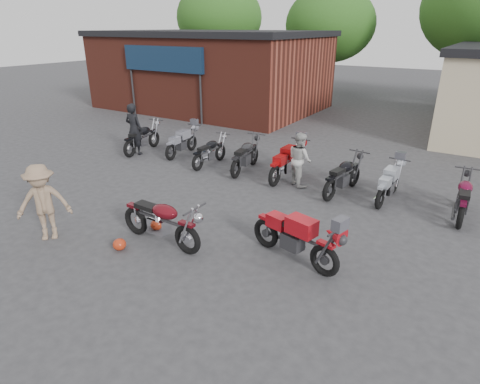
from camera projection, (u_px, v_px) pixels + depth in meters
The scene contains 18 objects.
ground at pixel (171, 248), 8.80m from camera, with size 90.00×90.00×0.00m, color #333335.
brick_building at pixel (212, 72), 23.40m from camera, with size 12.00×8.00×4.00m, color maroon.
tree_0 at pixel (220, 31), 31.30m from camera, with size 6.56×6.56×8.20m, color #285215, non-canonical shape.
tree_1 at pixel (329, 39), 27.02m from camera, with size 5.92×5.92×7.40m, color #285215, non-canonical shape.
vintage_motorcycle at pixel (161, 219), 8.73m from camera, with size 2.16×0.71×1.25m, color #570A12, non-canonical shape.
sportbike at pixel (296, 235), 8.09m from camera, with size 2.11×0.70×1.23m, color red, non-canonical shape.
helmet at pixel (119, 244), 8.68m from camera, with size 0.29×0.29×0.26m, color #AE2E12.
person_dark at pixel (134, 129), 14.90m from camera, with size 0.70×0.46×1.92m, color black.
person_light at pixel (300, 159), 12.01m from camera, with size 0.79×0.62×1.63m, color #B1B1AD.
person_tan at pixel (43, 203), 8.89m from camera, with size 1.15×0.66×1.77m, color #917559.
row_bike_0 at pixel (142, 136), 15.32m from camera, with size 2.06×0.68×1.20m, color black, non-canonical shape.
row_bike_1 at pixel (182, 141), 14.95m from camera, with size 1.90×0.63×1.10m, color gray, non-canonical shape.
row_bike_2 at pixel (210, 150), 13.85m from camera, with size 1.84×0.61×1.07m, color black, non-canonical shape.
row_bike_3 at pixel (246, 154), 13.26m from camera, with size 2.05×0.68×1.19m, color black, non-canonical shape.
row_bike_4 at pixel (287, 160), 12.59m from camera, with size 2.10×0.69×1.22m, color #AE0E10, non-canonical shape.
row_bike_5 at pixel (344, 174), 11.48m from camera, with size 2.04×0.67×1.18m, color black, non-canonical shape.
row_bike_6 at pixel (389, 182), 11.02m from camera, with size 1.88×0.62×1.09m, color #9CA2AB, non-canonical shape.
row_bike_7 at pixel (464, 196), 10.04m from camera, with size 1.99×0.66×1.16m, color #5A0B28, non-canonical shape.
Camera 1 is at (5.37, -5.66, 4.51)m, focal length 30.00 mm.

